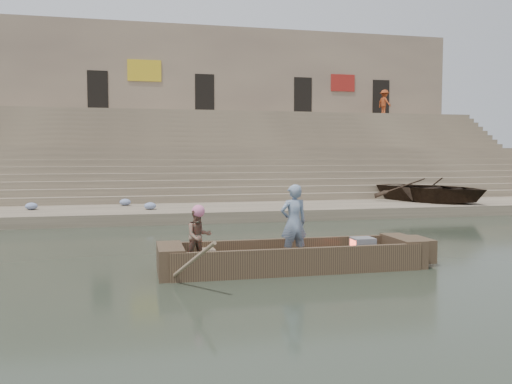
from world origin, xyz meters
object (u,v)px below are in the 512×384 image
object	(u,v)px
rowing_man	(199,236)
television	(362,247)
pedestrian	(384,103)
main_rowboat	(292,264)
beached_rowboat	(432,190)
standing_man	(294,222)

from	to	relation	value
rowing_man	television	world-z (taller)	rowing_man
television	rowing_man	bearing A→B (deg)	-178.96
television	pedestrian	distance (m)	27.55
main_rowboat	television	world-z (taller)	television
beached_rowboat	rowing_man	bearing A→B (deg)	-161.51
television	pedestrian	world-z (taller)	pedestrian
pedestrian	television	bearing A→B (deg)	138.49
standing_man	rowing_man	distance (m)	1.99
standing_man	beached_rowboat	size ratio (longest dim) A/B	0.32
pedestrian	beached_rowboat	bearing A→B (deg)	147.33
main_rowboat	rowing_man	xyz separation A→B (m)	(-1.99, -0.06, 0.67)
main_rowboat	beached_rowboat	world-z (taller)	beached_rowboat
rowing_man	television	distance (m)	3.59
rowing_man	television	xyz separation A→B (m)	(3.57, 0.06, -0.36)
beached_rowboat	main_rowboat	bearing A→B (deg)	-156.12
main_rowboat	rowing_man	distance (m)	2.10
standing_man	beached_rowboat	bearing A→B (deg)	-139.20
main_rowboat	beached_rowboat	distance (m)	13.59
television	beached_rowboat	bearing A→B (deg)	52.47
rowing_man	television	size ratio (longest dim) A/B	2.45
standing_man	rowing_man	bearing A→B (deg)	-8.19
main_rowboat	beached_rowboat	xyz separation A→B (m)	(9.22, 9.95, 0.81)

